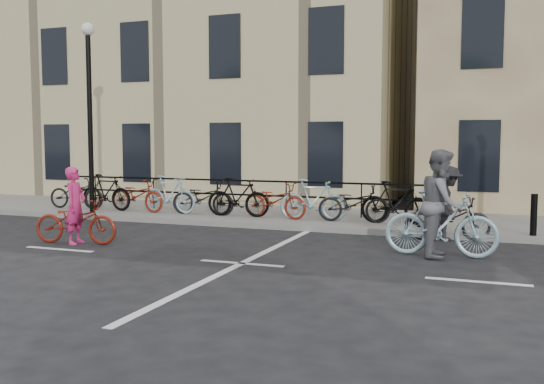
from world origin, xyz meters
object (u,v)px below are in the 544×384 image
(cyclist_pink, at_px, (76,217))
(cyclist_grey, at_px, (441,214))
(lamp_post, at_px, (89,93))
(cyclist_dark, at_px, (448,211))

(cyclist_pink, xyz_separation_m, cyclist_grey, (7.39, 1.23, 0.25))
(lamp_post, relative_size, cyclist_dark, 2.71)
(lamp_post, bearing_deg, cyclist_dark, -2.94)
(cyclist_grey, bearing_deg, lamp_post, 75.92)
(lamp_post, height_order, cyclist_pink, lamp_post)
(cyclist_grey, xyz_separation_m, cyclist_dark, (-0.03, 1.99, -0.17))
(cyclist_pink, xyz_separation_m, cyclist_dark, (7.36, 3.22, 0.08))
(cyclist_pink, relative_size, cyclist_grey, 0.91)
(lamp_post, distance_m, cyclist_pink, 5.29)
(cyclist_grey, bearing_deg, cyclist_dark, 1.06)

